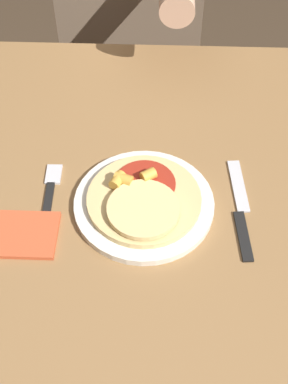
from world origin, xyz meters
name	(u,v)px	position (x,y,z in m)	size (l,w,h in m)	color
ground_plane	(135,375)	(0.00, 0.00, 0.00)	(8.00, 8.00, 0.00)	#423323
dining_table	(131,247)	(0.00, 0.00, 0.65)	(1.20, 0.99, 0.75)	olive
plate	(144,204)	(0.02, 0.02, 0.76)	(0.24, 0.24, 0.01)	silver
pizza	(143,200)	(0.02, 0.02, 0.77)	(0.20, 0.20, 0.04)	#DBBC7A
fork	(50,196)	(-0.14, 0.03, 0.75)	(0.03, 0.18, 0.00)	black
knife	(241,210)	(0.19, 0.02, 0.75)	(0.03, 0.22, 0.00)	black
napkin	(18,234)	(-0.19, -0.05, 0.75)	(0.13, 0.09, 0.01)	#C6512D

